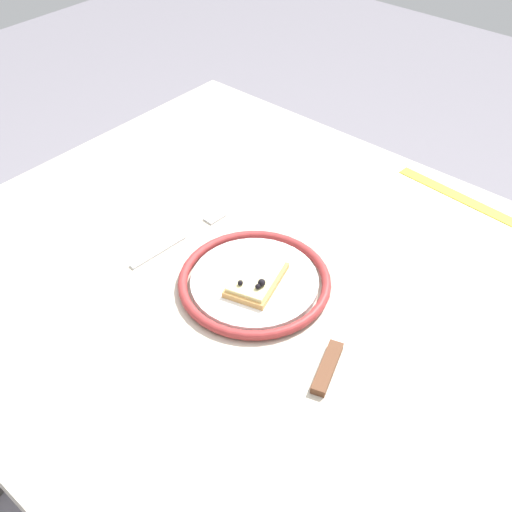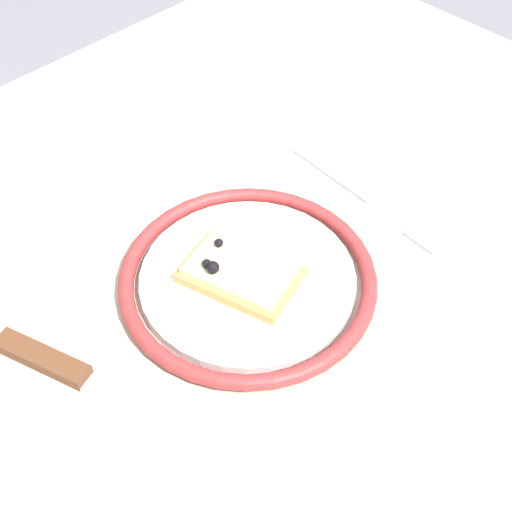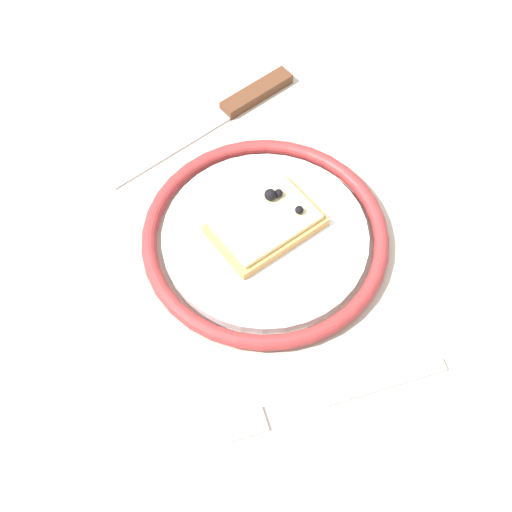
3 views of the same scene
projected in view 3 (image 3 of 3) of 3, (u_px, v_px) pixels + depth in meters
The scene contains 6 objects.
ground_plane at pixel (247, 436), 1.29m from camera, with size 6.00×6.00×0.00m, color slate.
dining_table at pixel (241, 264), 0.75m from camera, with size 1.15×0.92×0.70m.
plate at pixel (265, 237), 0.67m from camera, with size 0.24×0.24×0.02m.
pizza_slice_near at pixel (266, 224), 0.67m from camera, with size 0.09×0.12×0.03m.
knife at pixel (234, 107), 0.76m from camera, with size 0.09×0.23×0.01m.
fork at pixel (334, 397), 0.59m from camera, with size 0.03×0.20×0.00m.
Camera 3 is at (-0.36, 0.12, 1.28)m, focal length 48.79 mm.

